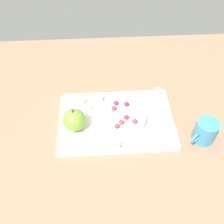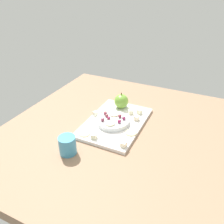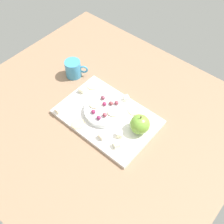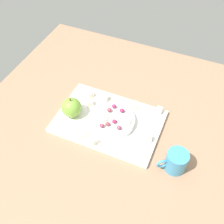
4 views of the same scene
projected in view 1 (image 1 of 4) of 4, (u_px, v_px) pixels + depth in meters
The scene contains 24 objects.
table at pixel (126, 123), 92.53cm from camera, with size 111.02×101.33×4.83cm, color #957256.
platter at pixel (116, 120), 89.17cm from camera, with size 38.78×26.22×1.57cm, color white.
serving_dish at pixel (122, 117), 87.51cm from camera, with size 15.97×15.97×2.31cm, color white.
apple_whole at pixel (74, 120), 83.34cm from camera, with size 7.60×7.60×7.60cm, color #75AA3A.
apple_stem at pixel (72, 111), 80.04cm from camera, with size 0.50×0.50×1.20cm, color brown.
cheese_cube_0 at pixel (87, 109), 90.13cm from camera, with size 2.20×2.20×2.20cm, color #F4EFC8.
cheese_cube_1 at pixel (166, 121), 86.65cm from camera, with size 2.20×2.20×2.20cm, color #F0E9C0.
cheese_cube_2 at pixel (117, 145), 80.29cm from camera, with size 2.20×2.20×2.20cm, color #EBE8CC.
cheese_cube_3 at pixel (100, 98), 93.47cm from camera, with size 2.20×2.20×2.20cm, color #F4E5C3.
cheese_cube_4 at pixel (158, 92), 95.80cm from camera, with size 2.20×2.20×2.20cm, color #F2E3C1.
cheese_cube_5 at pixel (81, 101), 92.77cm from camera, with size 2.20×2.20×2.20cm, color #F0EFC5.
cracker_0 at pixel (130, 96), 95.61cm from camera, with size 5.18×5.18×0.40cm, color #D6C589.
cracker_1 at pixel (166, 136), 83.70cm from camera, with size 5.18×5.18×0.40cm, color #E0BA8D.
cracker_2 at pixel (98, 141), 82.28cm from camera, with size 5.18×5.18×0.40cm, color beige.
grape_0 at pixel (126, 117), 85.06cm from camera, with size 1.81×1.62×1.54cm, color #9A2750.
grape_1 at pixel (114, 108), 87.58cm from camera, with size 1.81×1.62×1.71cm, color #8D3947.
grape_2 at pixel (116, 103), 89.29cm from camera, with size 1.81×1.62×1.61cm, color #852954.
grape_3 at pixel (126, 104), 88.85cm from camera, with size 1.81×1.62×1.71cm, color #932653.
grape_4 at pixel (135, 121), 83.84cm from camera, with size 1.81×1.62×1.66cm, color #873F53.
grape_5 at pixel (117, 126), 82.61cm from camera, with size 1.81×1.62×1.56cm, color #8C3949.
grape_6 at pixel (122, 122), 83.73cm from camera, with size 1.81×1.62×1.45cm, color brown.
apple_slice_0 at pixel (135, 113), 86.98cm from camera, with size 4.70×4.70×0.60cm, color beige.
apple_slice_1 at pixel (111, 118), 85.55cm from camera, with size 4.70×4.70×0.60cm, color beige.
cup at pixel (205, 131), 82.21cm from camera, with size 9.26×7.69×7.85cm.
Camera 1 is at (8.73, 57.78, 74.45)cm, focal length 41.75 mm.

